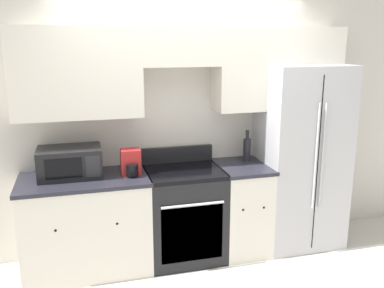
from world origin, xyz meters
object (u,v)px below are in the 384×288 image
(microwave, at_px, (70,162))
(bottle, at_px, (247,149))
(oven_range, at_px, (184,213))
(refrigerator, at_px, (300,156))

(microwave, bearing_deg, bottle, 1.93)
(oven_range, height_order, refrigerator, refrigerator)
(microwave, bearing_deg, refrigerator, -1.01)
(oven_range, distance_m, refrigerator, 1.34)
(oven_range, relative_size, bottle, 3.34)
(microwave, height_order, bottle, bottle)
(oven_range, height_order, bottle, bottle)
(oven_range, distance_m, bottle, 0.92)
(oven_range, height_order, microwave, microwave)
(refrigerator, distance_m, microwave, 2.30)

